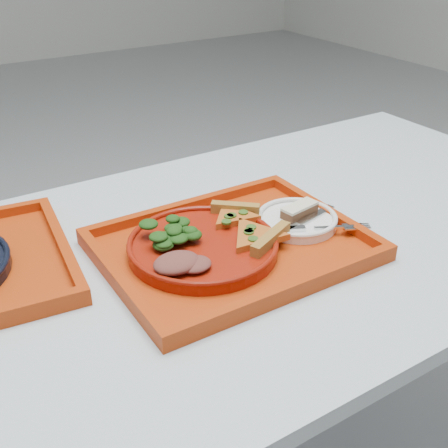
{
  "coord_description": "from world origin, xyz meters",
  "views": [
    {
      "loc": [
        -0.49,
        -0.74,
        1.28
      ],
      "look_at": [
        -0.01,
        0.02,
        0.78
      ],
      "focal_mm": 45.0,
      "sensor_mm": 36.0,
      "label": 1
    }
  ],
  "objects": [
    {
      "name": "meat_portion",
      "position": [
        -0.15,
        -0.07,
        0.79
      ],
      "size": [
        0.08,
        0.06,
        0.02
      ],
      "primitive_type": "ellipsoid",
      "color": "brown",
      "rests_on": "dinner_plate"
    },
    {
      "name": "table",
      "position": [
        0.0,
        0.0,
        0.68
      ],
      "size": [
        1.6,
        0.8,
        0.75
      ],
      "color": "#B4BECA",
      "rests_on": "ground"
    },
    {
      "name": "salad_heap",
      "position": [
        -0.12,
        0.02,
        0.8
      ],
      "size": [
        0.08,
        0.07,
        0.04
      ],
      "primitive_type": "ellipsoid",
      "color": "black",
      "rests_on": "dinner_plate"
    },
    {
      "name": "side_plate",
      "position": [
        0.12,
        -0.03,
        0.77
      ],
      "size": [
        0.15,
        0.15,
        0.01
      ],
      "primitive_type": "cylinder",
      "color": "white",
      "rests_on": "tray_main"
    },
    {
      "name": "dessert_bar",
      "position": [
        0.13,
        -0.02,
        0.79
      ],
      "size": [
        0.08,
        0.04,
        0.02
      ],
      "rotation": [
        0.0,
        0.0,
        0.17
      ],
      "color": "#452917",
      "rests_on": "side_plate"
    },
    {
      "name": "fork",
      "position": [
        0.12,
        -0.08,
        0.78
      ],
      "size": [
        0.18,
        0.1,
        0.01
      ],
      "primitive_type": "cube",
      "rotation": [
        0.0,
        0.0,
        -0.46
      ],
      "color": "silver",
      "rests_on": "side_plate"
    },
    {
      "name": "pizza_slice_a",
      "position": [
        0.01,
        -0.05,
        0.79
      ],
      "size": [
        0.15,
        0.16,
        0.02
      ],
      "primitive_type": null,
      "rotation": [
        0.0,
        0.0,
        1.99
      ],
      "color": "orange",
      "rests_on": "dinner_plate"
    },
    {
      "name": "pizza_slice_b",
      "position": [
        0.01,
        0.02,
        0.79
      ],
      "size": [
        0.14,
        0.14,
        0.02
      ],
      "primitive_type": null,
      "rotation": [
        0.0,
        0.0,
        4.0
      ],
      "color": "orange",
      "rests_on": "dinner_plate"
    },
    {
      "name": "tray_main",
      "position": [
        -0.02,
        -0.03,
        0.76
      ],
      "size": [
        0.45,
        0.35,
        0.01
      ],
      "primitive_type": "cube",
      "rotation": [
        0.0,
        0.0,
        -0.01
      ],
      "color": "#A62F08",
      "rests_on": "table"
    },
    {
      "name": "dinner_plate",
      "position": [
        -0.08,
        -0.02,
        0.77
      ],
      "size": [
        0.26,
        0.26,
        0.02
      ],
      "primitive_type": "cylinder",
      "color": "maroon",
      "rests_on": "tray_main"
    },
    {
      "name": "knife",
      "position": [
        0.12,
        -0.05,
        0.78
      ],
      "size": [
        0.18,
        0.06,
        0.01
      ],
      "primitive_type": "cube",
      "rotation": [
        0.0,
        0.0,
        0.23
      ],
      "color": "silver",
      "rests_on": "side_plate"
    }
  ]
}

